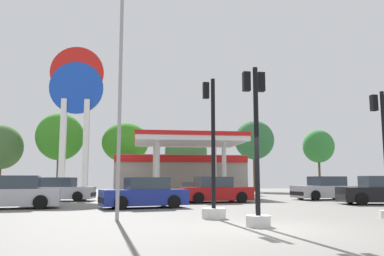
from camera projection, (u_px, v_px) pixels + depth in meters
ground_plane at (268, 229)px, 10.61m from camera, size 90.00×90.00×0.00m
gas_station at (180, 171)px, 35.38m from camera, size 11.41×12.32×4.65m
station_pole_sign at (76, 101)px, 29.66m from camera, size 3.96×0.56×11.31m
car_0 at (13, 194)px, 17.87m from camera, size 4.32×2.31×1.48m
car_1 at (215, 191)px, 22.62m from camera, size 4.24×2.23×1.45m
car_2 at (380, 191)px, 20.87m from camera, size 4.39×2.45×1.49m
car_3 at (144, 194)px, 18.29m from camera, size 4.18×2.50×1.40m
car_4 at (325, 189)px, 25.73m from camera, size 4.36×2.31×1.49m
car_5 at (60, 190)px, 24.14m from camera, size 4.12×2.14×1.42m
traffic_signal_1 at (213, 182)px, 13.49m from camera, size 0.81×0.81×4.82m
traffic_signal_2 at (257, 166)px, 11.27m from camera, size 0.69×0.70×4.55m
tree_0 at (1, 147)px, 38.61m from camera, size 4.15×4.15×6.60m
tree_1 at (60, 137)px, 39.37m from camera, size 4.65×4.65×7.86m
tree_2 at (125, 143)px, 40.82m from camera, size 4.77×4.77×7.12m
tree_3 at (186, 152)px, 43.06m from camera, size 4.58×4.58×6.55m
tree_4 at (254, 140)px, 43.67m from camera, size 4.32×4.32×7.74m
tree_5 at (318, 146)px, 45.41m from camera, size 3.54×3.54×6.93m
corner_streetlamp at (120, 76)px, 13.08m from camera, size 0.24×1.48×7.96m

